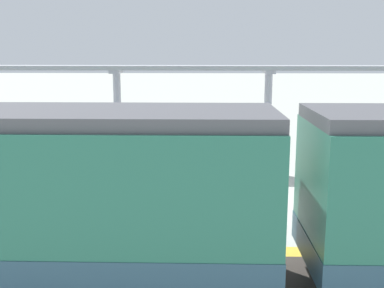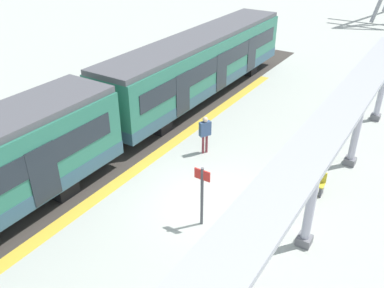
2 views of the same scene
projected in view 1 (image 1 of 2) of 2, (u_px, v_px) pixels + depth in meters
ground_plane at (273, 201)px, 14.32m from camera, size 176.00×176.00×0.00m
tactile_edge_strip at (296, 252)px, 10.71m from camera, size 0.54×26.21×0.01m
canopy_pillar_third at (267, 122)px, 17.36m from camera, size 1.10×0.44×3.84m
canopy_pillar_fourth at (118, 121)px, 17.52m from camera, size 1.10×0.44×3.84m
canopy_beam at (261, 68)px, 16.99m from camera, size 1.20×21.35×0.16m
bench_mid_platform at (190, 167)px, 16.73m from camera, size 1.52×0.52×0.86m
platform_info_sign at (310, 157)px, 14.31m from camera, size 0.56×0.10×2.20m
passenger_waiting_near_edge at (172, 186)px, 12.19m from camera, size 0.44×0.54×1.71m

